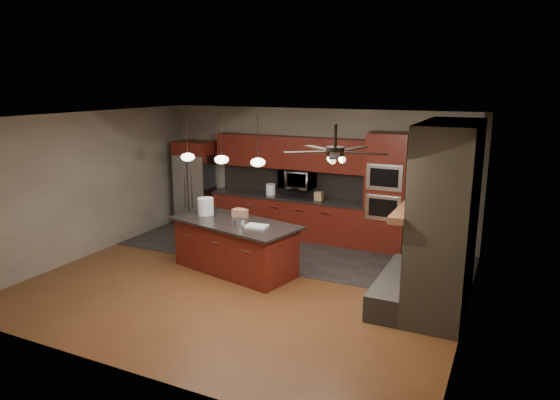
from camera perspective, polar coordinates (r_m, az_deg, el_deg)
The scene contains 22 objects.
ground at distance 8.69m, azimuth -3.72°, elevation -9.30°, with size 7.00×7.00×0.00m, color brown.
ceiling at distance 8.04m, azimuth -4.02°, elevation 9.46°, with size 7.00×6.00×0.02m, color white.
back_wall at distance 10.91m, azimuth 3.87°, elevation 3.05°, with size 7.00×0.02×2.80m, color gray.
right_wall at distance 7.26m, azimuth 21.05°, elevation -3.05°, with size 0.02×6.00×2.80m, color gray.
left_wall at distance 10.39m, azimuth -20.96°, elevation 1.68°, with size 0.02×6.00×2.80m, color gray.
slate_tile_patch at distance 10.19m, azimuth 1.23°, elevation -5.78°, with size 7.00×2.40×0.01m, color #2C2927.
fireplace_column at distance 7.71m, azimuth 17.82°, elevation -2.66°, with size 1.30×2.10×2.80m.
back_cabinetry at distance 10.96m, azimuth 1.02°, elevation 0.42°, with size 3.59×0.64×2.20m.
oven_tower at distance 10.16m, azimuth 12.14°, elevation 0.82°, with size 0.80×0.63×2.38m.
microwave at distance 10.80m, azimuth 2.01°, elevation 2.43°, with size 0.73×0.41×0.50m, color silver.
refrigerator at distance 11.98m, azimuth -9.50°, elevation 1.87°, with size 0.85×0.75×2.00m.
kitchen_island at distance 9.04m, azimuth -5.16°, elevation -5.26°, with size 2.54×1.59×0.92m.
white_bucket at distance 9.40m, azimuth -8.49°, elevation -0.73°, with size 0.30×0.30×0.32m, color silver.
paint_can at distance 8.59m, azimuth -4.74°, elevation -2.60°, with size 0.20×0.20×0.13m, color #A7A6AB.
paint_tray at distance 8.54m, azimuth -2.69°, elevation -3.01°, with size 0.36×0.26×0.04m, color silver.
cardboard_box at distance 9.15m, azimuth -4.60°, elevation -1.53°, with size 0.25×0.18×0.16m, color #A67456.
counter_bucket at distance 11.07m, azimuth -1.07°, elevation 1.23°, with size 0.21×0.21×0.24m, color white.
counter_box at distance 10.58m, azimuth 4.45°, elevation 0.45°, with size 0.16×0.13×0.18m, color #A58955.
pendant_left at distance 9.60m, azimuth -10.50°, elevation 4.88°, with size 0.26×0.26×0.92m.
pendant_center at distance 9.19m, azimuth -6.69°, elevation 4.64°, with size 0.26×0.26×0.92m.
pendant_right at distance 8.81m, azimuth -2.54°, elevation 4.35°, with size 0.26×0.26×0.92m.
ceiling_fan at distance 6.60m, azimuth 6.33°, elevation 5.61°, with size 1.27×1.33×0.41m.
Camera 1 is at (3.94, -6.99, 3.33)m, focal length 32.00 mm.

